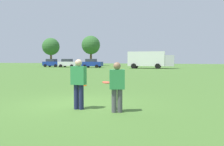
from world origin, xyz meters
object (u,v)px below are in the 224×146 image
(frisbee, at_px, (106,82))
(parked_car_mid_left, at_px, (68,63))
(parked_car_center, at_px, (92,63))
(player_thrower, at_px, (79,81))
(box_truck, at_px, (150,59))
(traffic_cone, at_px, (84,82))
(parked_car_near_left, at_px, (52,63))
(player_defender, at_px, (117,84))

(frisbee, bearing_deg, parked_car_mid_left, 120.70)
(frisbee, relative_size, parked_car_mid_left, 0.06)
(parked_car_center, bearing_deg, frisbee, -66.03)
(player_thrower, distance_m, parked_car_center, 40.81)
(parked_car_mid_left, bearing_deg, box_truck, -3.97)
(traffic_cone, xyz_separation_m, parked_car_near_left, (-23.10, 32.34, 0.69))
(player_defender, relative_size, traffic_cone, 3.31)
(parked_car_near_left, distance_m, parked_car_center, 10.31)
(box_truck, bearing_deg, parked_car_near_left, 175.49)
(player_thrower, xyz_separation_m, frisbee, (0.96, 0.10, -0.02))
(player_defender, height_order, frisbee, player_defender)
(player_thrower, height_order, player_defender, player_thrower)
(frisbee, relative_size, parked_car_center, 0.06)
(parked_car_near_left, bearing_deg, player_defender, -54.86)
(traffic_cone, bearing_deg, player_defender, -56.88)
(player_defender, bearing_deg, box_truck, 97.67)
(player_thrower, height_order, traffic_cone, player_thrower)
(parked_car_mid_left, xyz_separation_m, box_truck, (18.09, -1.26, 0.83))
(player_thrower, distance_m, player_defender, 1.36)
(parked_car_mid_left, bearing_deg, frisbee, -59.30)
(traffic_cone, distance_m, parked_car_mid_left, 37.00)
(player_thrower, xyz_separation_m, parked_car_center, (-15.74, 37.66, -0.02))
(parked_car_mid_left, xyz_separation_m, parked_car_center, (5.99, -0.65, 0.00))
(parked_car_near_left, bearing_deg, traffic_cone, -54.47)
(frisbee, height_order, parked_car_near_left, parked_car_near_left)
(player_thrower, bearing_deg, parked_car_mid_left, 119.56)
(parked_car_near_left, height_order, parked_car_center, same)
(traffic_cone, xyz_separation_m, parked_car_center, (-12.85, 31.18, 0.69))
(frisbee, distance_m, traffic_cone, 7.48)
(player_defender, bearing_deg, frisbee, 161.77)
(traffic_cone, distance_m, parked_car_center, 33.73)
(player_thrower, height_order, parked_car_mid_left, parked_car_mid_left)
(player_defender, height_order, parked_car_mid_left, parked_car_mid_left)
(frisbee, height_order, parked_car_center, parked_car_center)
(box_truck, bearing_deg, parked_car_mid_left, 176.03)
(frisbee, bearing_deg, traffic_cone, 121.09)
(player_thrower, xyz_separation_m, box_truck, (-3.64, 37.05, 0.81))
(frisbee, xyz_separation_m, parked_car_center, (-16.70, 37.56, -0.00))
(frisbee, height_order, parked_car_mid_left, parked_car_mid_left)
(frisbee, distance_m, box_truck, 37.25)
(player_defender, distance_m, frisbee, 0.42)
(traffic_cone, height_order, parked_car_near_left, parked_car_near_left)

